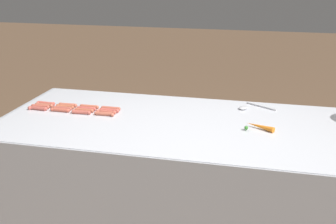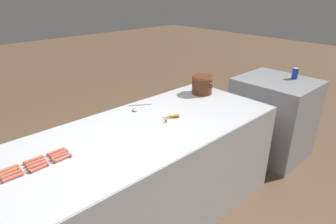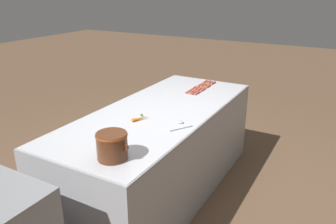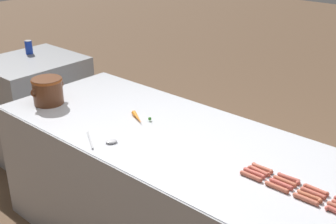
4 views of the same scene
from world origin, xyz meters
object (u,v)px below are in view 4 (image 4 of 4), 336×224
(hot_dog_13, at_px, (316,190))
(hot_dog_14, at_px, (289,179))
(hot_dog_7, at_px, (254,173))
(serving_spoon, at_px, (104,141))
(hot_dog_10, at_px, (285,181))
(carrot, at_px, (138,118))
(hot_dog_3, at_px, (251,176))
(hot_dog_5, at_px, (310,196))
(hot_dog_9, at_px, (313,193))
(soda_can, at_px, (29,47))
(hot_dog_11, at_px, (259,171))
(back_cabinet, at_px, (37,108))
(hot_dog_2, at_px, (277,187))
(hot_dog_1, at_px, (306,199))
(hot_dog_6, at_px, (281,184))
(bean_pot, at_px, (48,90))
(hot_dog_15, at_px, (262,168))

(hot_dog_13, xyz_separation_m, hot_dog_14, (0.00, 0.15, 0.00))
(hot_dog_7, xyz_separation_m, serving_spoon, (-0.27, 0.86, -0.00))
(hot_dog_10, bearing_deg, carrot, 87.50)
(hot_dog_10, xyz_separation_m, carrot, (0.05, 1.09, 0.00))
(hot_dog_3, relative_size, hot_dog_5, 1.00)
(hot_dog_9, xyz_separation_m, serving_spoon, (-0.31, 1.16, -0.00))
(hot_dog_13, relative_size, soda_can, 1.05)
(hot_dog_14, bearing_deg, hot_dog_11, 103.46)
(back_cabinet, bearing_deg, hot_dog_5, -95.45)
(hot_dog_2, xyz_separation_m, hot_dog_3, (0.00, 0.15, 0.00))
(hot_dog_1, relative_size, hot_dog_5, 1.00)
(hot_dog_6, height_order, soda_can, soda_can)
(hot_dog_3, bearing_deg, hot_dog_11, -3.03)
(hot_dog_1, height_order, hot_dog_5, same)
(hot_dog_11, distance_m, hot_dog_14, 0.16)
(hot_dog_1, xyz_separation_m, hot_dog_3, (0.00, 0.30, 0.00))
(bean_pot, bearing_deg, soda_can, 64.02)
(back_cabinet, distance_m, hot_dog_1, 2.82)
(hot_dog_7, xyz_separation_m, hot_dog_11, (0.03, -0.01, 0.00))
(bean_pot, height_order, soda_can, bean_pot)
(hot_dog_10, relative_size, hot_dog_13, 1.00)
(hot_dog_2, bearing_deg, serving_spoon, 103.13)
(hot_dog_13, height_order, hot_dog_14, same)
(hot_dog_5, height_order, hot_dog_13, same)
(hot_dog_2, bearing_deg, soda_can, 81.83)
(hot_dog_2, xyz_separation_m, hot_dog_9, (0.07, -0.16, 0.00))
(hot_dog_7, distance_m, soda_can, 2.67)
(hot_dog_11, distance_m, serving_spoon, 0.92)
(serving_spoon, bearing_deg, hot_dog_1, -78.55)
(hot_dog_15, bearing_deg, carrot, 89.21)
(hot_dog_6, height_order, bean_pot, bean_pot)
(hot_dog_2, distance_m, serving_spoon, 1.04)
(soda_can, bearing_deg, hot_dog_15, -96.30)
(hot_dog_5, bearing_deg, carrot, 85.94)
(hot_dog_5, bearing_deg, hot_dog_14, 62.89)
(hot_dog_6, relative_size, hot_dog_15, 1.00)
(bean_pot, distance_m, serving_spoon, 0.77)
(hot_dog_14, relative_size, hot_dog_15, 1.00)
(back_cabinet, relative_size, bean_pot, 3.50)
(hot_dog_9, distance_m, hot_dog_14, 0.15)
(hot_dog_6, relative_size, hot_dog_7, 1.00)
(hot_dog_3, relative_size, hot_dog_11, 1.00)
(hot_dog_1, relative_size, hot_dog_13, 1.00)
(hot_dog_3, xyz_separation_m, hot_dog_6, (0.04, -0.15, 0.00))
(hot_dog_6, relative_size, hot_dog_10, 1.00)
(hot_dog_3, xyz_separation_m, hot_dog_10, (0.07, -0.15, 0.00))
(hot_dog_2, xyz_separation_m, hot_dog_7, (0.04, 0.15, 0.00))
(hot_dog_10, bearing_deg, hot_dog_15, 76.97)
(hot_dog_9, bearing_deg, bean_pot, 95.13)
(hot_dog_3, height_order, serving_spoon, hot_dog_3)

